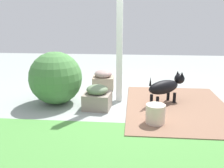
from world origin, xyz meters
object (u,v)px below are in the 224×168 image
(terracotta_pot_broad, at_px, (63,74))
(dog, at_px, (166,86))
(stone_planter_nearest, at_px, (103,80))
(round_shrub, at_px, (56,78))
(ceramic_urn, at_px, (155,114))
(stone_planter_mid, at_px, (97,97))
(porch_pillar, at_px, (120,36))

(terracotta_pot_broad, bearing_deg, dog, 158.63)
(stone_planter_nearest, height_order, dog, dog)
(round_shrub, height_order, dog, round_shrub)
(dog, bearing_deg, terracotta_pot_broad, -21.37)
(round_shrub, xyz_separation_m, terracotta_pot_broad, (0.15, -0.99, -0.17))
(stone_planter_nearest, bearing_deg, terracotta_pot_broad, 2.20)
(ceramic_urn, bearing_deg, stone_planter_nearest, -60.54)
(dog, bearing_deg, ceramic_urn, 74.19)
(stone_planter_nearest, relative_size, dog, 0.64)
(round_shrub, relative_size, dog, 1.28)
(stone_planter_mid, distance_m, terracotta_pot_broad, 1.53)
(round_shrub, bearing_deg, terracotta_pot_broad, -81.27)
(stone_planter_mid, bearing_deg, stone_planter_nearest, -87.71)
(dog, bearing_deg, round_shrub, 3.95)
(round_shrub, bearing_deg, stone_planter_nearest, -126.13)
(round_shrub, bearing_deg, ceramic_urn, 156.33)
(porch_pillar, relative_size, terracotta_pot_broad, 4.82)
(dog, height_order, ceramic_urn, dog)
(porch_pillar, height_order, terracotta_pot_broad, porch_pillar)
(stone_planter_mid, height_order, dog, dog)
(stone_planter_nearest, height_order, terracotta_pot_broad, terracotta_pot_broad)
(terracotta_pot_broad, distance_m, ceramic_urn, 2.61)
(porch_pillar, xyz_separation_m, stone_planter_mid, (0.36, 0.43, -1.03))
(porch_pillar, bearing_deg, stone_planter_mid, 50.39)
(stone_planter_nearest, distance_m, round_shrub, 1.30)
(porch_pillar, height_order, ceramic_urn, porch_pillar)
(round_shrub, relative_size, ceramic_urn, 3.16)
(stone_planter_nearest, relative_size, stone_planter_mid, 0.98)
(terracotta_pot_broad, bearing_deg, stone_planter_nearest, -177.80)
(stone_planter_mid, relative_size, ceramic_urn, 1.62)
(porch_pillar, xyz_separation_m, dog, (-0.87, 0.09, -0.89))
(porch_pillar, relative_size, dog, 3.24)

